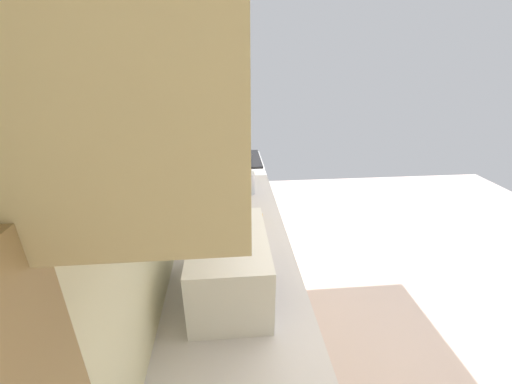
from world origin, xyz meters
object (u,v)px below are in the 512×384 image
at_px(bowl, 249,218).
at_px(kettle, 245,183).
at_px(oven_range, 232,199).
at_px(microwave, 230,265).

bearing_deg(bowl, kettle, 0.00).
xyz_separation_m(oven_range, microwave, (-1.90, 0.03, 0.57)).
xyz_separation_m(microwave, bowl, (0.63, -0.13, -0.12)).
relative_size(microwave, kettle, 2.59).
relative_size(bowl, kettle, 0.84).
relative_size(oven_range, microwave, 2.05).
height_order(bowl, kettle, kettle).
relative_size(oven_range, kettle, 5.32).
bearing_deg(oven_range, microwave, 179.22).
xyz_separation_m(oven_range, kettle, (-0.81, -0.10, 0.51)).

